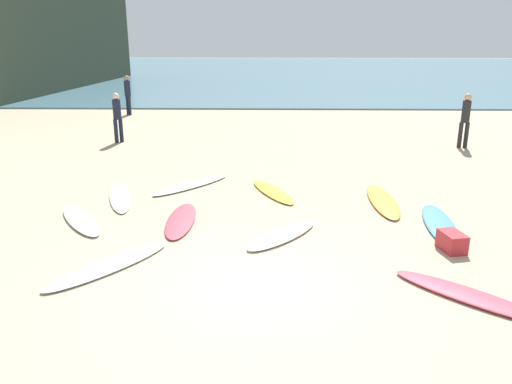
# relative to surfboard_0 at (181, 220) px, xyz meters

# --- Properties ---
(ground_plane) EXTENTS (120.00, 120.00, 0.00)m
(ground_plane) POSITION_rel_surfboard_0_xyz_m (1.73, -2.85, -0.04)
(ground_plane) COLOR tan
(ocean_water) EXTENTS (120.00, 40.00, 0.08)m
(ocean_water) POSITION_rel_surfboard_0_xyz_m (1.73, 35.36, 0.00)
(ocean_water) COLOR slate
(ocean_water) RESTS_ON ground_plane
(surfboard_0) EXTENTS (0.61, 2.17, 0.08)m
(surfboard_0) POSITION_rel_surfboard_0_xyz_m (0.00, 0.00, 0.00)
(surfboard_0) COLOR #E44554
(surfboard_0) RESTS_ON ground_plane
(surfboard_1) EXTENTS (2.01, 2.32, 0.08)m
(surfboard_1) POSITION_rel_surfboard_0_xyz_m (-0.91, -2.22, 0.00)
(surfboard_1) COLOR white
(surfboard_1) RESTS_ON ground_plane
(surfboard_2) EXTENTS (1.33, 2.15, 0.08)m
(surfboard_2) POSITION_rel_surfboard_0_xyz_m (1.99, 2.04, -0.00)
(surfboard_2) COLOR yellow
(surfboard_2) RESTS_ON ground_plane
(surfboard_3) EXTENTS (1.73, 1.91, 0.09)m
(surfboard_3) POSITION_rel_surfboard_0_xyz_m (2.15, -0.79, 0.01)
(surfboard_3) COLOR silver
(surfboard_3) RESTS_ON ground_plane
(surfboard_4) EXTENTS (0.59, 2.54, 0.09)m
(surfboard_4) POSITION_rel_surfboard_0_xyz_m (4.61, 1.35, 0.00)
(surfboard_4) COLOR gold
(surfboard_4) RESTS_ON ground_plane
(surfboard_5) EXTENTS (2.01, 2.19, 0.08)m
(surfboard_5) POSITION_rel_surfboard_0_xyz_m (-0.14, 2.56, 0.00)
(surfboard_5) COLOR white
(surfboard_5) RESTS_ON ground_plane
(surfboard_6) EXTENTS (0.87, 2.57, 0.08)m
(surfboard_6) POSITION_rel_surfboard_0_xyz_m (5.49, -0.14, 0.00)
(surfboard_6) COLOR #4B91DD
(surfboard_6) RESTS_ON ground_plane
(surfboard_7) EXTENTS (1.25, 2.57, 0.07)m
(surfboard_7) POSITION_rel_surfboard_0_xyz_m (-1.76, 1.60, -0.00)
(surfboard_7) COLOR silver
(surfboard_7) RESTS_ON ground_plane
(surfboard_8) EXTENTS (2.21, 2.04, 0.09)m
(surfboard_8) POSITION_rel_surfboard_0_xyz_m (5.01, -3.16, 0.01)
(surfboard_8) COLOR #D24254
(surfboard_8) RESTS_ON ground_plane
(surfboard_9) EXTENTS (1.63, 2.05, 0.09)m
(surfboard_9) POSITION_rel_surfboard_0_xyz_m (-2.14, -0.07, 0.01)
(surfboard_9) COLOR white
(surfboard_9) RESTS_ON ground_plane
(beachgoer_near) EXTENTS (0.34, 0.31, 1.85)m
(beachgoer_near) POSITION_rel_surfboard_0_xyz_m (8.56, 7.25, 1.01)
(beachgoer_near) COLOR black
(beachgoer_near) RESTS_ON ground_plane
(beachgoer_mid) EXTENTS (0.39, 0.39, 1.81)m
(beachgoer_mid) POSITION_rel_surfboard_0_xyz_m (-4.64, 13.77, 0.98)
(beachgoer_mid) COLOR #191E33
(beachgoer_mid) RESTS_ON ground_plane
(beachgoer_far) EXTENTS (0.40, 0.40, 1.77)m
(beachgoer_far) POSITION_rel_surfboard_0_xyz_m (-3.47, 7.83, 0.95)
(beachgoer_far) COLOR #191E33
(beachgoer_far) RESTS_ON ground_plane
(beach_cooler) EXTENTS (0.47, 0.62, 0.36)m
(beach_cooler) POSITION_rel_surfboard_0_xyz_m (5.32, -1.36, 0.14)
(beach_cooler) COLOR #B2282D
(beach_cooler) RESTS_ON ground_plane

